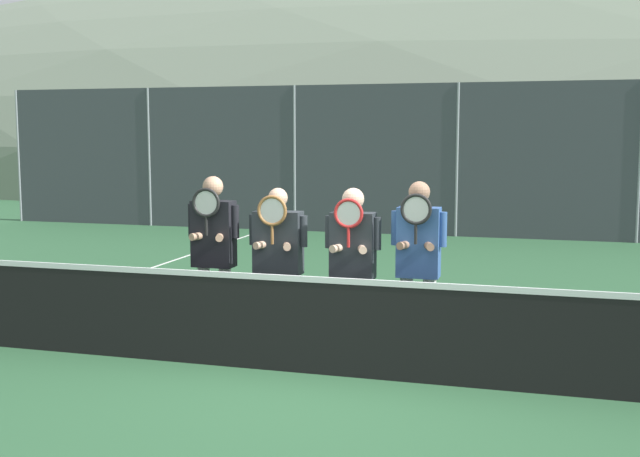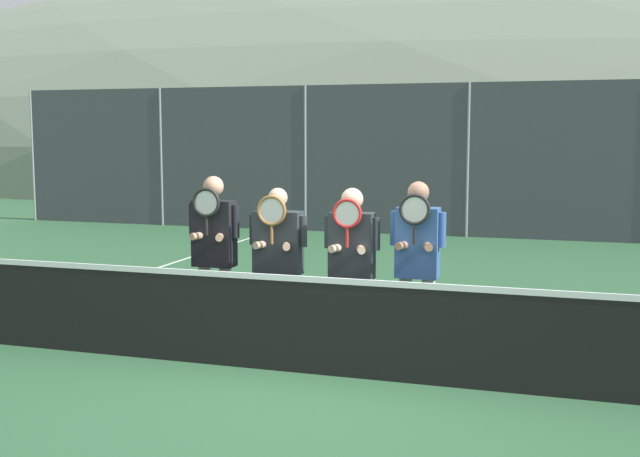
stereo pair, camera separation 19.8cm
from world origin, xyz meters
The scene contains 13 objects.
ground_plane centered at (0.00, 0.00, 0.00)m, with size 120.00×120.00×0.00m, color #2D5B38.
hill_distant centered at (0.00, 51.62, 0.00)m, with size 132.41×73.56×25.75m.
clubhouse_building centered at (1.09, 19.55, 1.61)m, with size 21.10×5.50×3.18m.
fence_back centered at (0.00, 10.65, 1.68)m, with size 22.54×0.06×3.37m.
tennis_net centered at (0.00, 0.00, 0.49)m, with size 11.99×0.09×1.04m.
court_line_left_sideline centered at (-4.46, 3.00, 0.00)m, with size 0.05×16.00×0.01m, color white.
player_leftmost centered at (-1.36, 0.59, 1.09)m, with size 0.57×0.34×1.83m.
player_center_left centered at (-0.67, 0.66, 1.03)m, with size 0.63×0.34×1.72m.
player_center_right centered at (0.15, 0.56, 1.04)m, with size 0.57×0.34×1.74m.
player_rightmost centered at (0.80, 0.63, 1.07)m, with size 0.55×0.34×1.81m.
car_far_left centered at (-6.96, 13.61, 0.86)m, with size 4.50×1.96×1.68m.
car_left_of_center centered at (-2.01, 13.40, 0.94)m, with size 4.19×2.08×1.85m.
car_center centered at (2.71, 13.22, 0.88)m, with size 4.06×2.08×1.70m.
Camera 1 is at (2.04, -7.09, 2.28)m, focal length 45.00 mm.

